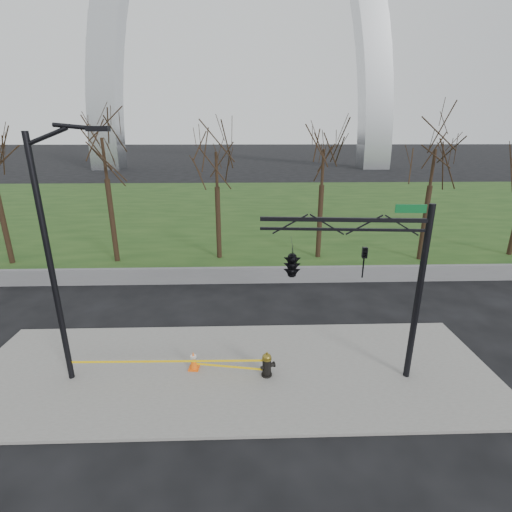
{
  "coord_description": "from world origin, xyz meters",
  "views": [
    {
      "loc": [
        0.45,
        -10.88,
        7.97
      ],
      "look_at": [
        0.85,
        2.0,
        3.6
      ],
      "focal_mm": 25.7,
      "sensor_mm": 36.0,
      "label": 1
    }
  ],
  "objects_px": {
    "traffic_cone": "(194,360)",
    "street_light": "(55,248)",
    "traffic_signal_mast": "(317,262)",
    "fire_hydrant": "(267,365)"
  },
  "relations": [
    {
      "from": "traffic_cone",
      "to": "street_light",
      "type": "bearing_deg",
      "value": -174.79
    },
    {
      "from": "traffic_cone",
      "to": "traffic_signal_mast",
      "type": "relative_size",
      "value": 0.12
    },
    {
      "from": "fire_hydrant",
      "to": "traffic_signal_mast",
      "type": "distance_m",
      "value": 3.94
    },
    {
      "from": "street_light",
      "to": "fire_hydrant",
      "type": "bearing_deg",
      "value": 2.27
    },
    {
      "from": "fire_hydrant",
      "to": "traffic_signal_mast",
      "type": "bearing_deg",
      "value": -15.08
    },
    {
      "from": "traffic_cone",
      "to": "street_light",
      "type": "distance_m",
      "value": 5.74
    },
    {
      "from": "fire_hydrant",
      "to": "traffic_signal_mast",
      "type": "relative_size",
      "value": 0.15
    },
    {
      "from": "fire_hydrant",
      "to": "street_light",
      "type": "bearing_deg",
      "value": 160.27
    },
    {
      "from": "traffic_signal_mast",
      "to": "street_light",
      "type": "bearing_deg",
      "value": -175.33
    },
    {
      "from": "fire_hydrant",
      "to": "street_light",
      "type": "relative_size",
      "value": 0.11
    }
  ]
}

